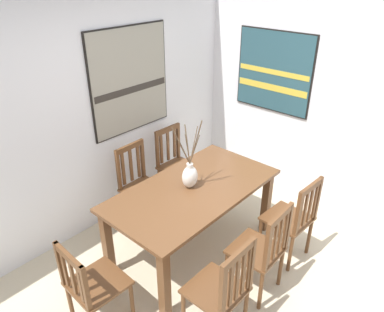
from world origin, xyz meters
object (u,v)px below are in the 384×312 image
chair_3 (293,218)px  painting_on_side_wall (274,72)px  dining_table (193,198)px  chair_1 (176,164)px  painting_on_back_wall (130,81)px  chair_5 (222,289)px  centerpiece_vase (190,175)px  chair_0 (92,285)px  chair_4 (140,185)px  chair_2 (262,249)px

chair_3 → painting_on_side_wall: painting_on_side_wall is taller
dining_table → painting_on_side_wall: size_ratio=1.74×
chair_1 → chair_3: (-0.02, -1.63, 0.01)m
painting_on_back_wall → painting_on_side_wall: size_ratio=1.15×
chair_5 → painting_on_side_wall: 2.73m
centerpiece_vase → chair_0: (-1.23, -0.06, -0.44)m
chair_1 → chair_5: chair_5 is taller
chair_5 → painting_on_side_wall: size_ratio=0.96×
centerpiece_vase → chair_4: centerpiece_vase is taller
chair_2 → painting_on_back_wall: size_ratio=0.82×
centerpiece_vase → painting_on_side_wall: 1.83m
chair_1 → chair_4: bearing=-176.5°
chair_0 → chair_4: chair_4 is taller
chair_0 → painting_on_back_wall: bearing=38.2°
chair_3 → painting_on_back_wall: size_ratio=0.81×
centerpiece_vase → chair_3: size_ratio=0.76×
chair_5 → painting_on_back_wall: painting_on_back_wall is taller
chair_1 → painting_on_side_wall: 1.65m
chair_2 → chair_4: size_ratio=0.99×
painting_on_back_wall → painting_on_side_wall: painting_on_back_wall is taller
dining_table → chair_1: size_ratio=1.85×
chair_0 → chair_3: size_ratio=0.94×
dining_table → chair_0: chair_0 is taller
centerpiece_vase → chair_0: bearing=-177.2°
chair_0 → chair_3: 1.97m
painting_on_side_wall → chair_4: bearing=161.0°
chair_1 → chair_5: 2.05m
dining_table → painting_on_back_wall: painting_on_back_wall is taller
chair_5 → painting_on_back_wall: (0.83, 1.96, 1.07)m
chair_4 → painting_on_side_wall: size_ratio=0.95×
chair_3 → chair_0: bearing=156.6°
painting_on_back_wall → painting_on_side_wall: bearing=-32.4°
chair_3 → chair_4: chair_4 is taller
dining_table → painting_on_back_wall: 1.47m
chair_4 → chair_5: 1.72m
dining_table → chair_3: (0.58, -0.81, -0.17)m
centerpiece_vase → dining_table: bearing=-81.8°
chair_1 → painting_on_side_wall: bearing=-29.9°
dining_table → chair_5: chair_5 is taller
chair_0 → chair_1: bearing=24.7°
chair_5 → painting_on_back_wall: 2.39m
chair_0 → chair_4: (1.21, 0.81, 0.02)m
chair_1 → chair_5: bearing=-126.1°
dining_table → chair_2: 0.84m
painting_on_back_wall → chair_1: bearing=-38.9°
chair_5 → painting_on_side_wall: bearing=24.1°
chair_0 → chair_1: (1.83, 0.84, 0.02)m
chair_5 → dining_table: bearing=54.0°
chair_2 → chair_5: 0.60m
dining_table → chair_4: bearing=91.5°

